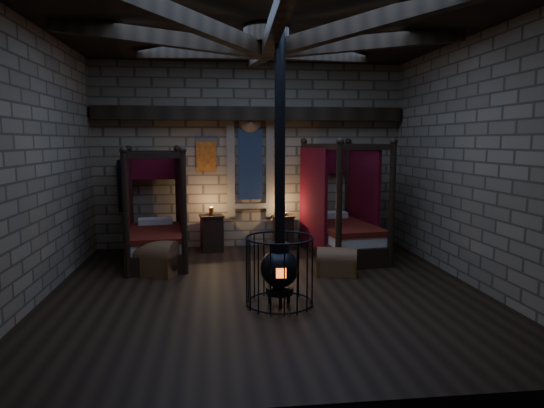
{
  "coord_description": "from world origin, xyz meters",
  "views": [
    {
      "loc": [
        -0.82,
        -7.66,
        2.44
      ],
      "look_at": [
        0.16,
        0.6,
        1.36
      ],
      "focal_mm": 32.0,
      "sensor_mm": 36.0,
      "label": 1
    }
  ],
  "objects": [
    {
      "name": "room",
      "position": [
        -0.0,
        0.09,
        3.74
      ],
      "size": [
        7.02,
        7.02,
        4.29
      ],
      "color": "black",
      "rests_on": "ground"
    },
    {
      "name": "bed_left",
      "position": [
        -2.03,
        2.23,
        0.55
      ],
      "size": [
        1.39,
        2.26,
        2.24
      ],
      "rotation": [
        0.0,
        0.0,
        0.13
      ],
      "color": "black",
      "rests_on": "ground"
    },
    {
      "name": "bed_right",
      "position": [
        1.87,
        2.31,
        0.59
      ],
      "size": [
        1.49,
        2.42,
        2.39
      ],
      "rotation": [
        0.0,
        0.0,
        0.13
      ],
      "color": "black",
      "rests_on": "ground"
    },
    {
      "name": "trunk_left",
      "position": [
        -1.96,
        1.25,
        0.29
      ],
      "size": [
        1.04,
        0.88,
        0.65
      ],
      "rotation": [
        0.0,
        0.0,
        -0.42
      ],
      "color": "brown",
      "rests_on": "ground"
    },
    {
      "name": "trunk_right",
      "position": [
        1.38,
        0.8,
        0.23
      ],
      "size": [
        0.8,
        0.62,
        0.52
      ],
      "rotation": [
        0.0,
        0.0,
        -0.27
      ],
      "color": "brown",
      "rests_on": "ground"
    },
    {
      "name": "nightstand_left",
      "position": [
        -0.9,
        3.03,
        0.42
      ],
      "size": [
        0.58,
        0.56,
        0.99
      ],
      "rotation": [
        0.0,
        0.0,
        0.15
      ],
      "color": "black",
      "rests_on": "ground"
    },
    {
      "name": "nightstand_right",
      "position": [
        0.71,
        3.08,
        0.39
      ],
      "size": [
        0.48,
        0.46,
        0.83
      ],
      "rotation": [
        0.0,
        0.0,
        0.01
      ],
      "color": "black",
      "rests_on": "ground"
    },
    {
      "name": "stove",
      "position": [
        0.12,
        -0.71,
        0.63
      ],
      "size": [
        1.02,
        1.02,
        4.05
      ],
      "rotation": [
        0.0,
        0.0,
        -0.05
      ],
      "color": "black",
      "rests_on": "ground"
    }
  ]
}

